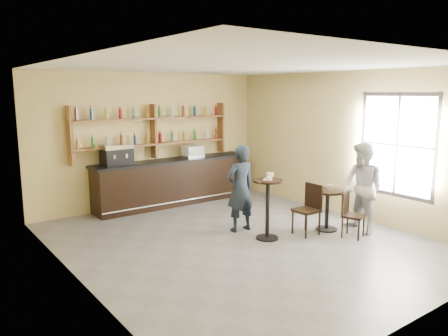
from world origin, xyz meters
TOP-DOWN VIEW (x-y plane):
  - floor at (0.00, 0.00)m, footprint 7.00×7.00m
  - ceiling at (0.00, 0.00)m, footprint 7.00×7.00m
  - wall_back at (0.00, 3.50)m, footprint 7.00×0.00m
  - wall_front at (0.00, -3.50)m, footprint 7.00×0.00m
  - wall_left at (-3.00, 0.00)m, footprint 0.00×7.00m
  - wall_right at (3.00, 0.00)m, footprint 0.00×7.00m
  - window_pane at (2.99, -1.20)m, footprint 0.00×2.00m
  - window_frame at (2.99, -1.20)m, footprint 0.04×1.70m
  - shelf_unit at (0.00, 3.37)m, footprint 4.00×0.26m
  - liquor_bottles at (0.00, 3.37)m, footprint 3.68×0.10m
  - bar_counter at (0.42, 3.15)m, footprint 4.13×0.81m
  - espresso_machine at (-1.06, 3.15)m, footprint 0.66×0.44m
  - pastry_case at (0.96, 3.15)m, footprint 0.52×0.44m
  - pedestal_table at (0.48, -0.19)m, footprint 0.72×0.72m
  - napkin at (0.48, -0.19)m, footprint 0.21×0.21m
  - donut at (0.49, -0.20)m, footprint 0.12×0.12m
  - cup_pedestal at (0.62, -0.09)m, footprint 0.17×0.17m
  - man_main at (0.38, 0.50)m, footprint 0.64×0.44m
  - cafe_table at (1.81, -0.50)m, footprint 0.86×0.86m
  - cup_cafe at (1.86, -0.50)m, footprint 0.13×0.13m
  - chair_west at (1.26, -0.45)m, footprint 0.43×0.43m
  - chair_south at (1.86, -1.10)m, footprint 0.47×0.47m
  - patron_second at (2.24, -0.99)m, footprint 0.81×0.97m

SIDE VIEW (x-z plane):
  - floor at x=0.00m, z-range 0.00..0.00m
  - cafe_table at x=1.81m, z-range 0.00..0.82m
  - chair_south at x=1.86m, z-range 0.00..0.85m
  - chair_west at x=1.26m, z-range 0.00..0.99m
  - bar_counter at x=0.42m, z-range 0.00..1.12m
  - pedestal_table at x=0.48m, z-range 0.00..1.14m
  - man_main at x=0.38m, z-range 0.00..1.73m
  - cup_cafe at x=1.86m, z-range 0.82..0.92m
  - patron_second at x=2.24m, z-range 0.00..1.78m
  - napkin at x=0.48m, z-range 1.14..1.14m
  - donut at x=0.49m, z-range 1.14..1.19m
  - cup_pedestal at x=0.62m, z-range 1.14..1.25m
  - pastry_case at x=0.96m, z-range 1.12..1.40m
  - espresso_machine at x=-1.06m, z-range 1.12..1.58m
  - wall_back at x=0.00m, z-range -1.90..5.10m
  - wall_front at x=0.00m, z-range -1.90..5.10m
  - wall_left at x=-3.00m, z-range -1.90..5.10m
  - wall_right at x=3.00m, z-range -1.90..5.10m
  - window_frame at x=2.99m, z-range 0.65..2.75m
  - window_pane at x=2.99m, z-range 0.70..2.70m
  - shelf_unit at x=0.00m, z-range 1.11..2.51m
  - liquor_bottles at x=0.00m, z-range 1.48..2.48m
  - ceiling at x=0.00m, z-range 3.20..3.20m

